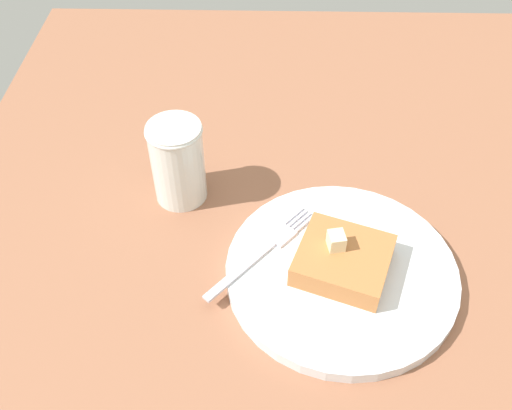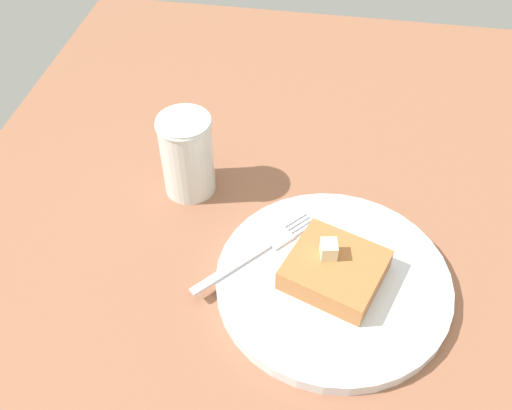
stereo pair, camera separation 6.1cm
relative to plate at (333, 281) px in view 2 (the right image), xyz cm
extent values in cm
cube|color=#915C42|center=(1.82, -9.18, -2.20)|extent=(110.45, 110.45, 2.70)
cylinder|color=silver|center=(0.00, 0.00, -0.12)|extent=(24.11, 24.11, 1.47)
torus|color=navy|center=(0.00, 0.00, 0.22)|extent=(24.11, 24.11, 0.80)
cube|color=#B16C3A|center=(0.00, 0.00, 1.89)|extent=(11.02, 11.43, 2.54)
cube|color=beige|center=(0.75, 0.87, 4.05)|extent=(2.05, 1.90, 1.78)
cube|color=silver|center=(-0.65, 10.46, 0.80)|extent=(8.09, 7.30, 0.36)
cube|color=silver|center=(4.14, 6.22, 0.80)|extent=(3.55, 3.50, 0.36)
cube|color=silver|center=(6.93, 4.85, 0.80)|extent=(2.61, 2.36, 0.36)
cube|color=silver|center=(6.57, 4.44, 0.80)|extent=(2.61, 2.36, 0.36)
cube|color=silver|center=(6.21, 4.03, 0.80)|extent=(2.61, 2.36, 0.36)
cube|color=silver|center=(5.84, 3.62, 0.80)|extent=(2.61, 2.36, 0.36)
cylinder|color=#421A0C|center=(11.75, 18.06, 2.10)|extent=(5.61, 5.61, 5.90)
cylinder|color=silver|center=(11.75, 18.06, 4.27)|extent=(6.09, 6.09, 10.23)
torus|color=silver|center=(11.75, 18.06, 8.93)|extent=(6.35, 6.35, 0.50)
camera|label=1|loc=(-36.13, 8.07, 47.82)|focal=40.00mm
camera|label=2|loc=(-35.55, 2.01, 47.82)|focal=40.00mm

